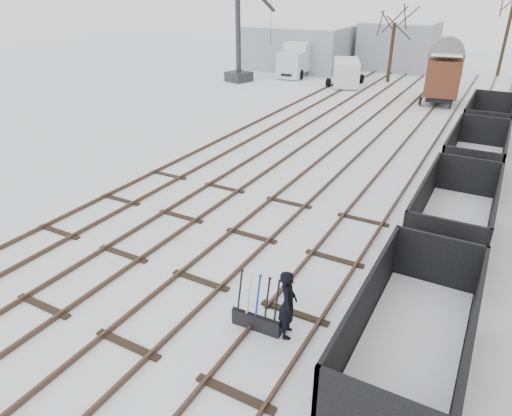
{
  "coord_description": "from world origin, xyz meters",
  "views": [
    {
      "loc": [
        6.71,
        -8.8,
        7.78
      ],
      "look_at": [
        0.25,
        2.89,
        1.2
      ],
      "focal_mm": 32.0,
      "sensor_mm": 36.0,
      "label": 1
    }
  ],
  "objects_px": {
    "ground_frame": "(258,317)",
    "lorry": "(300,58)",
    "worker": "(288,304)",
    "box_van_wagon": "(443,74)",
    "freight_wagon_a": "(409,349)",
    "panel_van": "(346,72)",
    "crane": "(240,52)"
  },
  "relations": [
    {
      "from": "ground_frame",
      "to": "box_van_wagon",
      "type": "bearing_deg",
      "value": 88.03
    },
    {
      "from": "box_van_wagon",
      "to": "panel_van",
      "type": "xyz_separation_m",
      "value": [
        -8.06,
        2.87,
        -0.97
      ]
    },
    {
      "from": "ground_frame",
      "to": "freight_wagon_a",
      "type": "xyz_separation_m",
      "value": [
        3.6,
        0.05,
        0.57
      ]
    },
    {
      "from": "box_van_wagon",
      "to": "lorry",
      "type": "xyz_separation_m",
      "value": [
        -13.48,
        5.54,
        -0.5
      ]
    },
    {
      "from": "ground_frame",
      "to": "lorry",
      "type": "height_order",
      "value": "lorry"
    },
    {
      "from": "lorry",
      "to": "crane",
      "type": "distance_m",
      "value": 6.4
    },
    {
      "from": "lorry",
      "to": "crane",
      "type": "relative_size",
      "value": 0.72
    },
    {
      "from": "freight_wagon_a",
      "to": "box_van_wagon",
      "type": "xyz_separation_m",
      "value": [
        -3.72,
        27.47,
        1.19
      ]
    },
    {
      "from": "ground_frame",
      "to": "worker",
      "type": "relative_size",
      "value": 0.82
    },
    {
      "from": "freight_wagon_a",
      "to": "lorry",
      "type": "bearing_deg",
      "value": 117.54
    },
    {
      "from": "ground_frame",
      "to": "lorry",
      "type": "distance_m",
      "value": 35.77
    },
    {
      "from": "ground_frame",
      "to": "panel_van",
      "type": "height_order",
      "value": "panel_van"
    },
    {
      "from": "panel_van",
      "to": "crane",
      "type": "distance_m",
      "value": 9.32
    },
    {
      "from": "ground_frame",
      "to": "worker",
      "type": "distance_m",
      "value": 0.98
    },
    {
      "from": "box_van_wagon",
      "to": "freight_wagon_a",
      "type": "bearing_deg",
      "value": -90.4
    },
    {
      "from": "ground_frame",
      "to": "crane",
      "type": "distance_m",
      "value": 32.57
    },
    {
      "from": "lorry",
      "to": "crane",
      "type": "xyz_separation_m",
      "value": [
        -3.39,
        -5.35,
        0.89
      ]
    },
    {
      "from": "lorry",
      "to": "crane",
      "type": "height_order",
      "value": "crane"
    },
    {
      "from": "box_van_wagon",
      "to": "lorry",
      "type": "relative_size",
      "value": 0.73
    },
    {
      "from": "box_van_wagon",
      "to": "panel_van",
      "type": "height_order",
      "value": "box_van_wagon"
    },
    {
      "from": "freight_wagon_a",
      "to": "ground_frame",
      "type": "bearing_deg",
      "value": -179.23
    },
    {
      "from": "panel_van",
      "to": "crane",
      "type": "height_order",
      "value": "crane"
    },
    {
      "from": "panel_van",
      "to": "lorry",
      "type": "bearing_deg",
      "value": 133.2
    },
    {
      "from": "worker",
      "to": "freight_wagon_a",
      "type": "distance_m",
      "value": 2.85
    },
    {
      "from": "freight_wagon_a",
      "to": "lorry",
      "type": "relative_size",
      "value": 0.82
    },
    {
      "from": "crane",
      "to": "worker",
      "type": "bearing_deg",
      "value": -40.74
    },
    {
      "from": "ground_frame",
      "to": "worker",
      "type": "xyz_separation_m",
      "value": [
        0.75,
        0.1,
        0.63
      ]
    },
    {
      "from": "crane",
      "to": "box_van_wagon",
      "type": "bearing_deg",
      "value": 15.89
    },
    {
      "from": "crane",
      "to": "freight_wagon_a",
      "type": "bearing_deg",
      "value": -36.8
    },
    {
      "from": "box_van_wagon",
      "to": "crane",
      "type": "relative_size",
      "value": 0.53
    },
    {
      "from": "worker",
      "to": "lorry",
      "type": "relative_size",
      "value": 0.27
    },
    {
      "from": "freight_wagon_a",
      "to": "box_van_wagon",
      "type": "relative_size",
      "value": 1.12
    }
  ]
}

